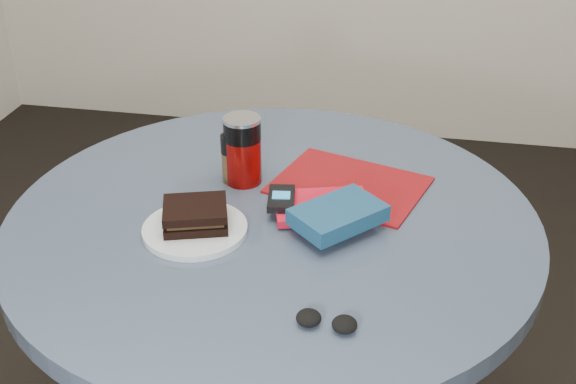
% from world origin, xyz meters
% --- Properties ---
extents(table, '(1.00, 1.00, 0.75)m').
position_xyz_m(table, '(0.00, 0.00, 0.59)').
color(table, black).
rests_on(table, ground).
extents(plate, '(0.22, 0.22, 0.01)m').
position_xyz_m(plate, '(-0.12, -0.09, 0.76)').
color(plate, silver).
rests_on(plate, table).
extents(sandwich, '(0.14, 0.13, 0.04)m').
position_xyz_m(sandwich, '(-0.12, -0.08, 0.78)').
color(sandwich, black).
rests_on(sandwich, plate).
extents(soda_can, '(0.09, 0.09, 0.14)m').
position_xyz_m(soda_can, '(-0.08, 0.11, 0.82)').
color(soda_can, '#6E0705').
rests_on(soda_can, table).
extents(pepper_grinder, '(0.05, 0.05, 0.10)m').
position_xyz_m(pepper_grinder, '(-0.10, 0.11, 0.80)').
color(pepper_grinder, '#49351F').
rests_on(pepper_grinder, table).
extents(magazine, '(0.34, 0.29, 0.01)m').
position_xyz_m(magazine, '(0.13, 0.13, 0.75)').
color(magazine, maroon).
rests_on(magazine, table).
extents(red_book, '(0.20, 0.16, 0.01)m').
position_xyz_m(red_book, '(0.09, 0.02, 0.76)').
color(red_book, red).
rests_on(red_book, magazine).
extents(novel, '(0.18, 0.19, 0.03)m').
position_xyz_m(novel, '(0.13, -0.04, 0.79)').
color(novel, navy).
rests_on(novel, red_book).
extents(mp3_player, '(0.06, 0.09, 0.02)m').
position_xyz_m(mp3_player, '(0.01, 0.01, 0.78)').
color(mp3_player, black).
rests_on(mp3_player, red_book).
extents(headphones, '(0.10, 0.05, 0.02)m').
position_xyz_m(headphones, '(0.15, -0.30, 0.76)').
color(headphones, black).
rests_on(headphones, table).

